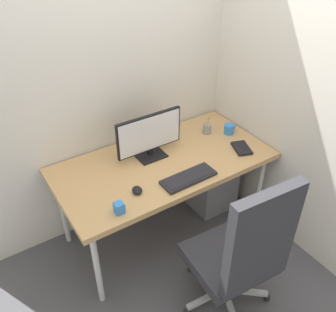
{
  "coord_description": "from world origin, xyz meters",
  "views": [
    {
      "loc": [
        -1.2,
        -1.9,
        2.36
      ],
      "look_at": [
        -0.01,
        -0.08,
        0.83
      ],
      "focal_mm": 39.44,
      "sensor_mm": 36.0,
      "label": 1
    }
  ],
  "objects": [
    {
      "name": "keyboard",
      "position": [
        0.03,
        -0.28,
        0.74
      ],
      "size": [
        0.41,
        0.16,
        0.03
      ],
      "color": "black",
      "rests_on": "desk"
    },
    {
      "name": "monitor",
      "position": [
        -0.05,
        0.12,
        0.91
      ],
      "size": [
        0.53,
        0.17,
        0.35
      ],
      "color": "black",
      "rests_on": "desk"
    },
    {
      "name": "wall_back",
      "position": [
        0.0,
        0.44,
        1.4
      ],
      "size": [
        2.9,
        0.04,
        2.8
      ],
      "primitive_type": "cube",
      "color": "silver",
      "rests_on": "ground_plane"
    },
    {
      "name": "desk",
      "position": [
        0.0,
        0.0,
        0.68
      ],
      "size": [
        1.64,
        0.82,
        0.73
      ],
      "color": "tan",
      "rests_on": "ground_plane"
    },
    {
      "name": "pen_holder",
      "position": [
        0.52,
        0.14,
        0.77
      ],
      "size": [
        0.07,
        0.07,
        0.16
      ],
      "color": "gray",
      "rests_on": "desk"
    },
    {
      "name": "ground_plane",
      "position": [
        0.0,
        0.0,
        0.0
      ],
      "size": [
        8.0,
        8.0,
        0.0
      ],
      "primitive_type": "plane",
      "color": "#4C4C51"
    },
    {
      "name": "office_chair",
      "position": [
        0.0,
        -0.9,
        0.58
      ],
      "size": [
        0.62,
        0.63,
        1.15
      ],
      "color": "black",
      "rests_on": "ground_plane"
    },
    {
      "name": "filing_cabinet",
      "position": [
        0.53,
        0.1,
        0.31
      ],
      "size": [
        0.36,
        0.46,
        0.62
      ],
      "color": "slate",
      "rests_on": "ground_plane"
    },
    {
      "name": "coffee_mug",
      "position": [
        0.67,
        0.04,
        0.77
      ],
      "size": [
        0.12,
        0.08,
        0.08
      ],
      "color": "#337FD8",
      "rests_on": "desk"
    },
    {
      "name": "wall_side_right",
      "position": [
        0.85,
        -0.18,
        1.4
      ],
      "size": [
        0.04,
        2.09,
        2.8
      ],
      "primitive_type": "cube",
      "color": "silver",
      "rests_on": "ground_plane"
    },
    {
      "name": "desk_clamp_accessory",
      "position": [
        -0.53,
        -0.31,
        0.76
      ],
      "size": [
        0.06,
        0.06,
        0.08
      ],
      "primitive_type": "cube",
      "color": "#337FD8",
      "rests_on": "desk"
    },
    {
      "name": "mouse",
      "position": [
        -0.34,
        -0.2,
        0.74
      ],
      "size": [
        0.09,
        0.1,
        0.04
      ],
      "primitive_type": "ellipsoid",
      "rotation": [
        0.0,
        0.0,
        -0.26
      ],
      "color": "black",
      "rests_on": "desk"
    },
    {
      "name": "notebook",
      "position": [
        0.6,
        -0.2,
        0.74
      ],
      "size": [
        0.17,
        0.21,
        0.02
      ],
      "primitive_type": "cube",
      "rotation": [
        0.0,
        0.0,
        -0.35
      ],
      "color": "black",
      "rests_on": "desk"
    }
  ]
}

